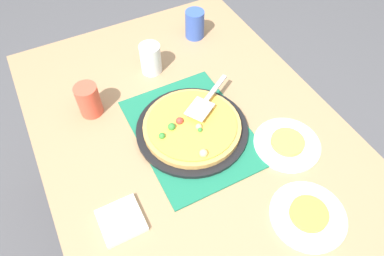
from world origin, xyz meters
name	(u,v)px	position (x,y,z in m)	size (l,w,h in m)	color
ground_plane	(192,221)	(0.00, 0.00, 0.00)	(8.00, 8.00, 0.00)	#4C4C51
dining_table	(192,150)	(0.00, 0.00, 0.64)	(1.40, 1.00, 0.75)	#9E7A56
placemat	(192,131)	(0.00, 0.00, 0.75)	(0.48, 0.36, 0.01)	#196B4C
pizza_pan	(192,129)	(0.00, 0.00, 0.76)	(0.38, 0.38, 0.01)	black
pizza	(192,126)	(0.00, 0.00, 0.78)	(0.33, 0.33, 0.05)	tan
plate_near_left	(287,144)	(-0.20, -0.25, 0.76)	(0.22, 0.22, 0.01)	white
plate_far_right	(308,216)	(-0.43, -0.15, 0.76)	(0.22, 0.22, 0.01)	white
served_slice_left	(288,142)	(-0.20, -0.25, 0.77)	(0.11, 0.11, 0.02)	#EAB747
served_slice_right	(309,214)	(-0.43, -0.15, 0.77)	(0.11, 0.11, 0.02)	gold
cup_near	(150,59)	(0.35, 0.00, 0.81)	(0.08, 0.08, 0.12)	white
cup_far	(89,100)	(0.25, 0.28, 0.81)	(0.08, 0.08, 0.12)	#E04C38
cup_corner	(195,24)	(0.46, -0.25, 0.81)	(0.08, 0.08, 0.12)	#3351AD
pizza_server	(206,100)	(0.05, -0.08, 0.82)	(0.16, 0.22, 0.01)	silver
napkin_stack	(121,220)	(-0.20, 0.33, 0.76)	(0.12, 0.12, 0.02)	white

